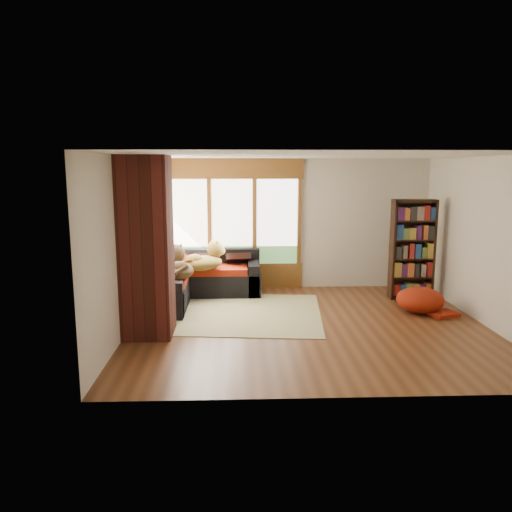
# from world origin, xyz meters

# --- Properties ---
(floor) EXTENTS (5.50, 5.50, 0.00)m
(floor) POSITION_xyz_m (0.00, 0.00, 0.00)
(floor) COLOR #512C16
(floor) RESTS_ON ground
(ceiling) EXTENTS (5.50, 5.50, 0.00)m
(ceiling) POSITION_xyz_m (0.00, 0.00, 2.60)
(ceiling) COLOR white
(wall_back) EXTENTS (5.50, 0.04, 2.60)m
(wall_back) POSITION_xyz_m (0.00, 2.50, 1.30)
(wall_back) COLOR silver
(wall_back) RESTS_ON ground
(wall_front) EXTENTS (5.50, 0.04, 2.60)m
(wall_front) POSITION_xyz_m (0.00, -2.50, 1.30)
(wall_front) COLOR silver
(wall_front) RESTS_ON ground
(wall_left) EXTENTS (0.04, 5.00, 2.60)m
(wall_left) POSITION_xyz_m (-2.75, 0.00, 1.30)
(wall_left) COLOR silver
(wall_left) RESTS_ON ground
(wall_right) EXTENTS (0.04, 5.00, 2.60)m
(wall_right) POSITION_xyz_m (2.75, 0.00, 1.30)
(wall_right) COLOR silver
(wall_right) RESTS_ON ground
(windows_back) EXTENTS (2.82, 0.10, 1.90)m
(windows_back) POSITION_xyz_m (-1.20, 2.47, 1.35)
(windows_back) COLOR brown
(windows_back) RESTS_ON wall_back
(windows_left) EXTENTS (0.10, 2.62, 1.90)m
(windows_left) POSITION_xyz_m (-2.72, 1.20, 1.35)
(windows_left) COLOR brown
(windows_left) RESTS_ON wall_left
(roller_blind) EXTENTS (0.03, 0.72, 0.90)m
(roller_blind) POSITION_xyz_m (-2.69, 2.03, 1.75)
(roller_blind) COLOR gray
(roller_blind) RESTS_ON wall_left
(brick_chimney) EXTENTS (0.70, 0.70, 2.60)m
(brick_chimney) POSITION_xyz_m (-2.40, -0.35, 1.30)
(brick_chimney) COLOR #471914
(brick_chimney) RESTS_ON ground
(sectional_sofa) EXTENTS (2.20, 2.20, 0.80)m
(sectional_sofa) POSITION_xyz_m (-1.95, 1.70, 0.30)
(sectional_sofa) COLOR black
(sectional_sofa) RESTS_ON ground
(area_rug) EXTENTS (3.47, 2.79, 0.01)m
(area_rug) POSITION_xyz_m (-1.33, 0.70, 0.01)
(area_rug) COLOR beige
(area_rug) RESTS_ON ground
(bookshelf) EXTENTS (0.79, 0.26, 1.85)m
(bookshelf) POSITION_xyz_m (2.14, 1.54, 0.93)
(bookshelf) COLOR black
(bookshelf) RESTS_ON ground
(pouf) EXTENTS (1.04, 1.04, 0.43)m
(pouf) POSITION_xyz_m (1.99, 0.62, 0.22)
(pouf) COLOR #A01D06
(pouf) RESTS_ON area_rug
(dog_tan) EXTENTS (0.95, 0.89, 0.46)m
(dog_tan) POSITION_xyz_m (-1.68, 1.62, 0.77)
(dog_tan) COLOR olive
(dog_tan) RESTS_ON sectional_sofa
(dog_brindle) EXTENTS (0.71, 0.96, 0.48)m
(dog_brindle) POSITION_xyz_m (-2.13, 0.99, 0.77)
(dog_brindle) COLOR #2E2216
(dog_brindle) RESTS_ON sectional_sofa
(throw_pillows) EXTENTS (1.98, 1.68, 0.45)m
(throw_pillows) POSITION_xyz_m (-1.92, 1.85, 0.78)
(throw_pillows) COLOR black
(throw_pillows) RESTS_ON sectional_sofa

